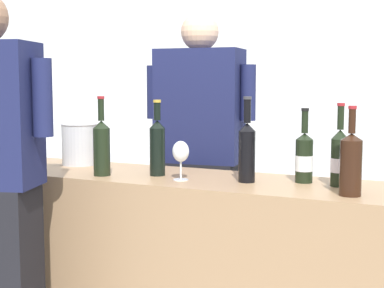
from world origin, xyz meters
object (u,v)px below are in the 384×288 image
Objects in this scene: wine_bottle_0 at (340,157)px; wine_bottle_2 at (247,149)px; wine_bottle_3 at (304,157)px; person_server at (200,179)px; wine_bottle_1 at (351,163)px; wine_glass at (181,153)px; ice_bucket at (80,144)px; wine_bottle_4 at (102,146)px; wine_bottle_5 at (157,145)px.

wine_bottle_2 is (-0.38, -0.07, 0.02)m from wine_bottle_0.
wine_bottle_3 is at bearing 22.87° from wine_bottle_2.
wine_bottle_3 is at bearing -32.08° from person_server.
wine_bottle_1 is 0.73m from wine_glass.
wine_glass is (-0.50, -0.17, 0.01)m from wine_bottle_3.
wine_glass is 0.71m from ice_bucket.
wine_bottle_1 reaches higher than ice_bucket.
wine_bottle_4 is at bearing -107.36° from person_server.
wine_bottle_1 reaches higher than wine_bottle_3.
person_server is (-0.03, 0.53, -0.24)m from wine_bottle_5.
wine_bottle_4 reaches higher than wine_bottle_1.
wine_bottle_2 is 0.67m from wine_bottle_4.
wine_bottle_1 is 1.56× the size of ice_bucket.
wine_bottle_1 is 0.93× the size of wine_bottle_4.
ice_bucket is (-1.18, 0.03, 0.00)m from wine_bottle_3.
wine_bottle_0 is 0.93× the size of wine_bottle_2.
wine_glass is (0.38, 0.04, -0.02)m from wine_bottle_4.
ice_bucket is (-0.30, 0.24, -0.03)m from wine_bottle_4.
wine_bottle_4 is at bearing -38.94° from ice_bucket.
wine_bottle_1 is 0.98× the size of wine_bottle_5.
wine_bottle_2 is 0.21× the size of person_server.
wine_bottle_2 is at bearing 165.92° from wine_bottle_1.
wine_bottle_0 is 0.20× the size of person_server.
wine_glass is at bearing -167.45° from wine_bottle_0.
wine_bottle_4 is (-0.88, -0.21, 0.03)m from wine_bottle_3.
wine_bottle_2 is 0.29m from wine_glass.
ice_bucket is (-0.96, 0.12, -0.03)m from wine_bottle_2.
person_server reaches higher than wine_bottle_4.
wine_bottle_4 is 0.71m from person_server.
wine_bottle_5 is (-0.80, -0.08, 0.02)m from wine_bottle_0.
wine_bottle_5 reaches higher than wine_bottle_1.
wine_bottle_2 is at bearing 1.42° from wine_bottle_5.
wine_bottle_1 is 1.11m from wine_bottle_4.
wine_bottle_0 is 1.58× the size of ice_bucket.
wine_glass is 0.67m from person_server.
person_server is at bearing 147.92° from wine_bottle_3.
wine_bottle_5 is (0.23, 0.11, 0.00)m from wine_bottle_4.
wine_bottle_0 reaches higher than wine_bottle_1.
wine_bottle_0 is 1.34m from ice_bucket.
ice_bucket is (-1.41, 0.24, -0.02)m from wine_bottle_1.
wine_bottle_4 is at bearing -169.85° from wine_bottle_0.
wine_bottle_1 is at bearing -67.21° from wine_bottle_0.
wine_glass is at bearing 5.99° from wine_bottle_4.
wine_glass is at bearing -163.94° from wine_bottle_2.
wine_bottle_0 is at bearing 5.43° from wine_bottle_5.
wine_bottle_2 reaches higher than wine_bottle_4.
wine_bottle_2 is 1.06× the size of wine_bottle_5.
wine_bottle_1 is at bearing -2.70° from wine_glass.
wine_bottle_0 is 0.98m from person_server.
person_server reaches higher than wine_bottle_1.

